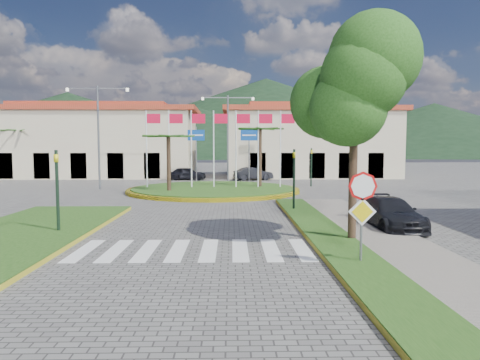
{
  "coord_description": "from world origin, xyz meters",
  "views": [
    {
      "loc": [
        1.33,
        -9.55,
        3.32
      ],
      "look_at": [
        1.68,
        8.0,
        1.95
      ],
      "focal_mm": 32.0,
      "sensor_mm": 36.0,
      "label": 1
    }
  ],
  "objects_px": {
    "white_van": "(139,172)",
    "stop_sign": "(362,203)",
    "roundabout_island": "(214,189)",
    "car_dark_b": "(253,174)",
    "car_side_right": "(390,213)",
    "car_dark_a": "(187,173)",
    "deciduous_tree": "(355,92)"
  },
  "relations": [
    {
      "from": "roundabout_island",
      "to": "car_dark_a",
      "type": "distance_m",
      "value": 11.66
    },
    {
      "from": "stop_sign",
      "to": "car_dark_a",
      "type": "distance_m",
      "value": 32.29
    },
    {
      "from": "deciduous_tree",
      "to": "car_side_right",
      "type": "bearing_deg",
      "value": 47.95
    },
    {
      "from": "deciduous_tree",
      "to": "car_dark_a",
      "type": "distance_m",
      "value": 29.86
    },
    {
      "from": "roundabout_island",
      "to": "white_van",
      "type": "relative_size",
      "value": 3.05
    },
    {
      "from": "stop_sign",
      "to": "white_van",
      "type": "distance_m",
      "value": 36.64
    },
    {
      "from": "white_van",
      "to": "car_dark_a",
      "type": "relative_size",
      "value": 1.1
    },
    {
      "from": "stop_sign",
      "to": "white_van",
      "type": "height_order",
      "value": "stop_sign"
    },
    {
      "from": "white_van",
      "to": "stop_sign",
      "type": "bearing_deg",
      "value": -172.39
    },
    {
      "from": "roundabout_island",
      "to": "car_dark_a",
      "type": "bearing_deg",
      "value": 105.55
    },
    {
      "from": "stop_sign",
      "to": "car_side_right",
      "type": "height_order",
      "value": "stop_sign"
    },
    {
      "from": "car_dark_b",
      "to": "car_side_right",
      "type": "xyz_separation_m",
      "value": [
        4.28,
        -25.31,
        -0.01
      ]
    },
    {
      "from": "car_dark_b",
      "to": "car_side_right",
      "type": "height_order",
      "value": "car_dark_b"
    },
    {
      "from": "roundabout_island",
      "to": "car_dark_b",
      "type": "bearing_deg",
      "value": 72.12
    },
    {
      "from": "deciduous_tree",
      "to": "white_van",
      "type": "height_order",
      "value": "deciduous_tree"
    },
    {
      "from": "stop_sign",
      "to": "car_side_right",
      "type": "distance_m",
      "value": 6.37
    },
    {
      "from": "stop_sign",
      "to": "car_dark_b",
      "type": "height_order",
      "value": "stop_sign"
    },
    {
      "from": "roundabout_island",
      "to": "car_dark_b",
      "type": "distance_m",
      "value": 11.39
    },
    {
      "from": "white_van",
      "to": "car_dark_a",
      "type": "bearing_deg",
      "value": -131.19
    },
    {
      "from": "white_van",
      "to": "car_dark_a",
      "type": "height_order",
      "value": "car_dark_a"
    },
    {
      "from": "car_dark_a",
      "to": "car_side_right",
      "type": "relative_size",
      "value": 0.88
    },
    {
      "from": "roundabout_island",
      "to": "car_dark_a",
      "type": "relative_size",
      "value": 3.35
    },
    {
      "from": "deciduous_tree",
      "to": "car_dark_a",
      "type": "bearing_deg",
      "value": 106.98
    },
    {
      "from": "car_side_right",
      "to": "car_dark_a",
      "type": "bearing_deg",
      "value": 111.34
    },
    {
      "from": "roundabout_island",
      "to": "car_dark_b",
      "type": "xyz_separation_m",
      "value": [
        3.49,
        10.83,
        0.46
      ]
    },
    {
      "from": "white_van",
      "to": "car_dark_a",
      "type": "xyz_separation_m",
      "value": [
        5.43,
        -2.8,
        0.07
      ]
    },
    {
      "from": "deciduous_tree",
      "to": "white_van",
      "type": "distance_m",
      "value": 34.37
    },
    {
      "from": "deciduous_tree",
      "to": "car_dark_b",
      "type": "relative_size",
      "value": 1.77
    },
    {
      "from": "car_dark_b",
      "to": "car_side_right",
      "type": "distance_m",
      "value": 25.66
    },
    {
      "from": "deciduous_tree",
      "to": "car_dark_b",
      "type": "distance_m",
      "value": 28.27
    },
    {
      "from": "car_dark_b",
      "to": "car_side_right",
      "type": "bearing_deg",
      "value": 173.67
    },
    {
      "from": "car_dark_a",
      "to": "car_side_right",
      "type": "height_order",
      "value": "car_dark_a"
    }
  ]
}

